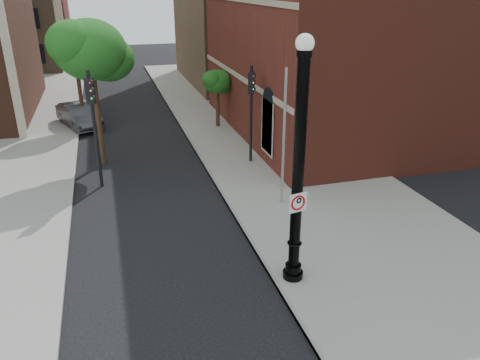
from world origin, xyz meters
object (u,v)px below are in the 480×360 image
object	(u,v)px
traffic_signal_right	(251,99)
no_parking_sign	(298,202)
parked_car	(79,115)
traffic_signal_left	(93,110)
lamppost	(298,179)

from	to	relation	value
traffic_signal_right	no_parking_sign	bearing A→B (deg)	-80.67
parked_car	traffic_signal_left	bearing A→B (deg)	-103.82
traffic_signal_right	traffic_signal_left	bearing A→B (deg)	-153.50
no_parking_sign	traffic_signal_left	xyz separation A→B (m)	(-5.39, 9.12, 0.73)
parked_car	no_parking_sign	bearing A→B (deg)	-91.43
lamppost	no_parking_sign	xyz separation A→B (m)	(-0.03, -0.18, -0.62)
no_parking_sign	lamppost	bearing A→B (deg)	68.41
lamppost	traffic_signal_right	size ratio (longest dim) A/B	1.50
traffic_signal_left	parked_car	bearing A→B (deg)	117.01
parked_car	traffic_signal_left	xyz separation A→B (m)	(1.14, -9.85, 2.70)
parked_car	traffic_signal_right	distance (m)	12.48
no_parking_sign	parked_car	bearing A→B (deg)	97.98
no_parking_sign	parked_car	distance (m)	20.16
no_parking_sign	traffic_signal_right	world-z (taller)	traffic_signal_right
lamppost	parked_car	xyz separation A→B (m)	(-6.57, 18.79, -2.58)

